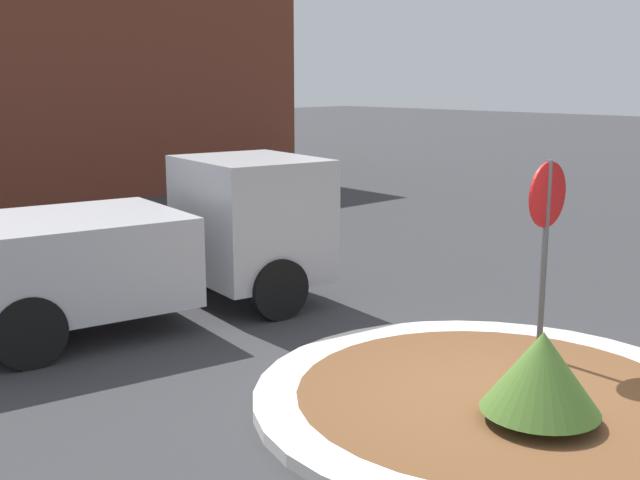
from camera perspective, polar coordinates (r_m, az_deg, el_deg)
ground_plane at (r=8.56m, az=12.29°, el=-11.36°), size 120.00×120.00×0.00m
traffic_island at (r=8.53m, az=12.31°, el=-10.97°), size 4.95×4.95×0.13m
stop_sign at (r=9.28m, az=15.77°, el=1.04°), size 0.74×0.07×2.40m
island_shrub at (r=7.76m, az=15.49°, el=-8.99°), size 1.11×1.11×0.88m
utility_truck at (r=11.13m, az=-12.30°, el=-0.26°), size 5.68×3.02×2.14m
storefront_building at (r=24.41m, az=-19.82°, el=11.78°), size 14.48×6.07×7.34m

